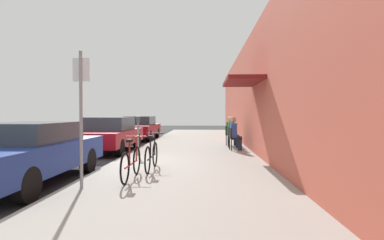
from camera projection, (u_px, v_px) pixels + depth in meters
ground_plane at (109, 168)px, 8.63m from camera, size 60.00×60.00×0.00m
sidewalk_slab at (191, 156)px, 10.52m from camera, size 4.50×32.00×0.12m
building_facade at (261, 90)px, 10.37m from camera, size 1.40×32.00×4.66m
parked_car_0 at (28, 152)px, 6.60m from camera, size 1.80×4.40×1.35m
parked_car_1 at (110, 134)px, 12.25m from camera, size 1.80×4.40×1.39m
parked_car_2 at (140, 128)px, 17.85m from camera, size 1.80×4.40×1.38m
parking_meter at (138, 133)px, 10.37m from camera, size 0.12×0.10×1.32m
street_sign at (81, 108)px, 5.73m from camera, size 0.32×0.06×2.60m
bicycle_0 at (131, 163)px, 6.56m from camera, size 0.46×1.71×0.90m
bicycle_1 at (152, 156)px, 7.63m from camera, size 0.46×1.71×0.90m
cafe_chair_0 at (233, 137)px, 11.74m from camera, size 0.48×0.48×0.87m
seated_patron_0 at (235, 132)px, 11.74m from camera, size 0.45×0.39×1.29m
cafe_chair_1 at (231, 135)px, 12.66m from camera, size 0.44×0.44×0.87m
seated_patron_1 at (233, 131)px, 12.66m from camera, size 0.43×0.36×1.29m
cafe_chair_2 at (229, 134)px, 13.62m from camera, size 0.54×0.54×0.87m
seated_patron_2 at (231, 130)px, 13.59m from camera, size 0.50×0.45×1.29m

